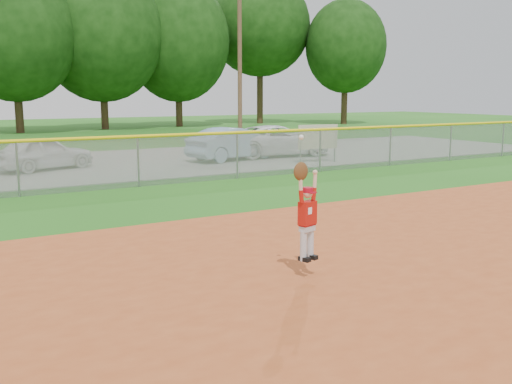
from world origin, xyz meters
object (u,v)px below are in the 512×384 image
car_blue (234,144)px  car_white_b (278,141)px  sponsor_sign (318,138)px  ballplayer (306,212)px  car_white_a (43,153)px

car_blue → car_white_b: 2.39m
sponsor_sign → ballplayer: size_ratio=0.92×
car_white_b → ballplayer: (-8.71, -14.49, 0.33)m
car_white_a → car_blue: car_blue is taller
car_blue → sponsor_sign: size_ratio=2.37×
car_blue → ballplayer: ballplayer is taller
car_blue → car_white_b: bearing=-94.6°
car_white_a → car_white_b: size_ratio=0.73×
car_white_a → ballplayer: (1.08, -14.83, 0.40)m
car_white_a → car_white_b: car_white_b is taller
car_white_a → car_blue: 7.46m
car_white_b → car_white_a: bearing=93.1°
car_white_a → sponsor_sign: bearing=-128.7°
car_blue → car_white_b: size_ratio=0.84×
car_white_b → ballplayer: 16.91m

